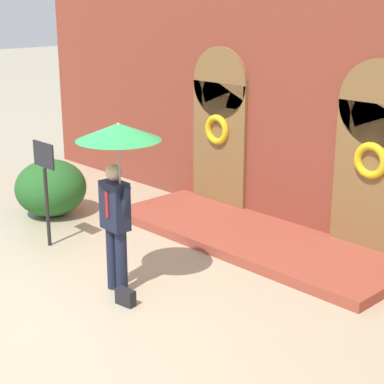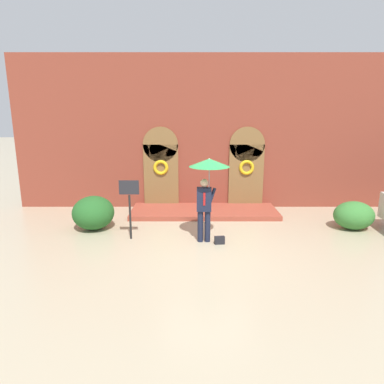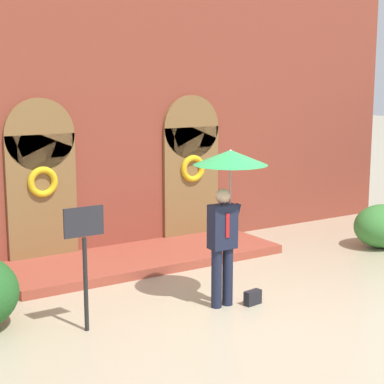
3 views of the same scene
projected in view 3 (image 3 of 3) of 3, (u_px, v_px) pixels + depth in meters
The scene contains 6 objects.
ground_plane at pixel (241, 312), 9.43m from camera, with size 80.00×80.00×0.00m, color tan.
building_facade at pixel (115, 115), 12.41m from camera, with size 14.00×2.30×5.60m.
person_with_umbrella at pixel (228, 180), 9.39m from camera, with size 1.10×1.10×2.36m.
handbag at pixel (253, 298), 9.72m from camera, with size 0.28×0.12×0.22m, color black.
sign_post at pixel (85, 248), 8.54m from camera, with size 0.56×0.06×1.72m.
shrub_right at pixel (382, 226), 12.97m from camera, with size 1.23×1.02×0.88m, color #387A33.
Camera 3 is at (-5.43, -7.18, 3.40)m, focal length 60.00 mm.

